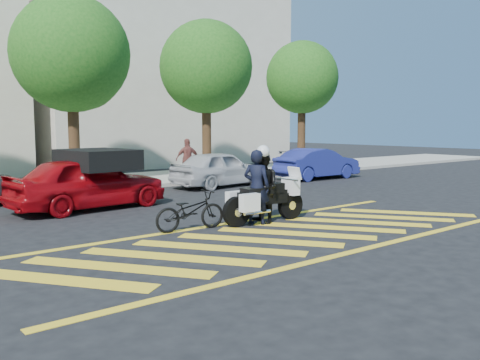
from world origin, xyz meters
TOP-DOWN VIEW (x-y plane):
  - ground at (0.00, 0.00)m, footprint 90.00×90.00m
  - sidewalk at (0.00, 12.00)m, footprint 60.00×5.00m
  - crosswalk at (-0.04, 0.00)m, footprint 12.33×4.00m
  - building_right at (9.00, 21.00)m, footprint 16.00×8.00m
  - tree_center at (0.13, 12.06)m, footprint 4.60×4.60m
  - tree_right at (6.63, 12.06)m, footprint 4.40×4.40m
  - tree_far_right at (13.13, 12.06)m, footprint 4.00×4.00m
  - officer_bike at (0.55, 1.41)m, footprint 0.72×0.81m
  - bicycle at (-1.17, 1.80)m, footprint 1.82×0.80m
  - police_motorcycle at (0.77, 1.41)m, footprint 2.49×0.81m
  - officer_moto at (0.75, 1.41)m, footprint 0.73×0.92m
  - red_convertible at (-1.82, 6.23)m, footprint 4.79×2.34m
  - parked_mid_right at (4.50, 8.26)m, footprint 4.39×2.12m
  - parked_right at (9.75, 7.80)m, footprint 4.32×1.61m
  - parked_far_right at (11.34, 9.20)m, footprint 4.67×2.39m
  - pedestrian_right at (4.11, 10.00)m, footprint 1.11×0.75m

SIDE VIEW (x-z plane):
  - ground at x=0.00m, z-range 0.00..0.00m
  - crosswalk at x=-0.04m, z-range 0.00..0.01m
  - sidewalk at x=0.00m, z-range 0.00..0.15m
  - bicycle at x=-1.17m, z-range 0.00..0.93m
  - police_motorcycle at x=0.77m, z-range 0.05..1.14m
  - parked_far_right at x=11.34m, z-range 0.00..1.30m
  - parked_right at x=9.75m, z-range 0.00..1.41m
  - parked_mid_right at x=4.50m, z-range 0.00..1.44m
  - red_convertible at x=-1.82m, z-range 0.00..1.57m
  - officer_moto at x=0.75m, z-range 0.00..1.82m
  - officer_bike at x=0.55m, z-range 0.00..1.87m
  - pedestrian_right at x=4.11m, z-range 0.15..1.90m
  - tree_far_right at x=13.13m, z-range 1.39..8.49m
  - tree_right at x=6.63m, z-range 1.34..8.75m
  - tree_center at x=0.13m, z-range 1.31..8.88m
  - building_right at x=9.00m, z-range 0.00..11.00m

